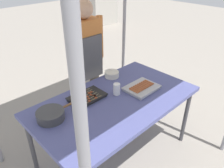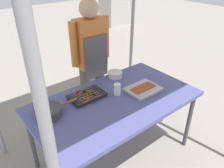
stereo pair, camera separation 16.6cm
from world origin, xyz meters
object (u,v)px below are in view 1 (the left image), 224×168
Objects in this scene: drink_cup_near_edge at (117,89)px; tray_meat_skewers at (87,97)px; tray_grilled_sausages at (142,88)px; cooking_wok at (51,115)px; vendor_woman at (86,56)px; condiment_bowl at (112,74)px; stall_table at (116,104)px.

tray_meat_skewers is at bearing 151.37° from drink_cup_near_edge.
tray_grilled_sausages is 0.85× the size of cooking_wok.
drink_cup_near_edge is at bearing 78.26° from vendor_woman.
tray_grilled_sausages is 2.87× the size of drink_cup_near_edge.
vendor_woman reaches higher than drink_cup_near_edge.
tray_grilled_sausages is at bearing -85.73° from condiment_bowl.
tray_grilled_sausages is 0.98× the size of tray_meat_skewers.
stall_table is at bearing -16.05° from cooking_wok.
cooking_wok is (-0.41, -0.03, 0.02)m from tray_meat_skewers.
stall_table is at bearing -140.71° from drink_cup_near_edge.
vendor_woman is (0.39, 0.50, 0.16)m from tray_meat_skewers.
tray_meat_skewers is at bearing -162.10° from condiment_bowl.
drink_cup_near_edge is (-0.22, -0.30, 0.03)m from condiment_bowl.
vendor_woman is at bearing 51.68° from tray_meat_skewers.
stall_table is 9.87× the size of condiment_bowl.
condiment_bowl is 0.37m from drink_cup_near_edge.
drink_cup_near_edge reaches higher than cooking_wok.
condiment_bowl is (0.48, 0.15, 0.01)m from tray_meat_skewers.
tray_meat_skewers is at bearing 4.28° from cooking_wok.
tray_grilled_sausages is at bearing -24.40° from drink_cup_near_edge.
tray_grilled_sausages is 2.08× the size of condiment_bowl.
cooking_wok is (-0.60, 0.17, 0.09)m from stall_table.
condiment_bowl is (0.89, 0.19, -0.01)m from cooking_wok.
drink_cup_near_edge reaches higher than tray_meat_skewers.
cooking_wok reaches higher than tray_grilled_sausages.
stall_table is at bearing -129.30° from condiment_bowl.
cooking_wok is at bearing 33.42° from vendor_woman.
vendor_woman is (0.80, 0.53, 0.13)m from cooking_wok.
stall_table is 0.76m from vendor_woman.
cooking_wok is at bearing 166.22° from tray_grilled_sausages.
tray_grilled_sausages is 0.41m from condiment_bowl.
drink_cup_near_edge is (0.67, -0.11, 0.02)m from cooking_wok.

